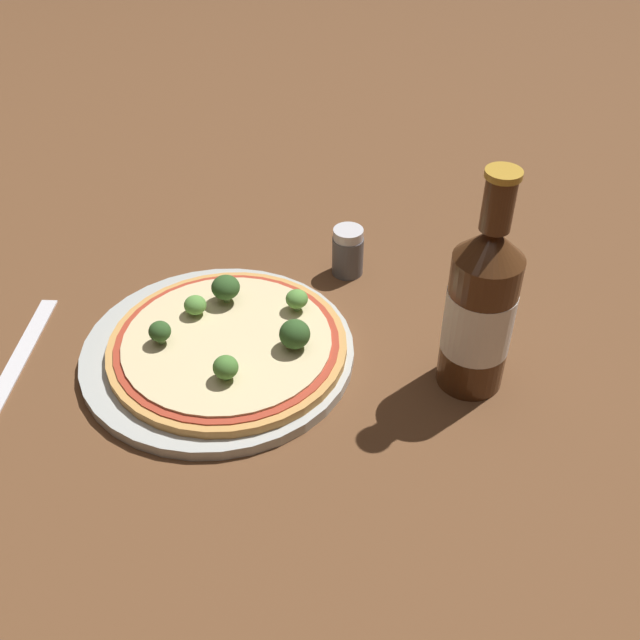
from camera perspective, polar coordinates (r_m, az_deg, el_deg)
The scene contains 12 objects.
ground_plane at distance 0.79m, azimuth -6.95°, elevation -2.91°, with size 3.00×3.00×0.00m, color brown.
plate at distance 0.79m, azimuth -7.66°, elevation -2.27°, with size 0.28×0.28×0.01m.
pizza at distance 0.77m, azimuth -7.40°, elevation -1.79°, with size 0.25×0.25×0.01m.
broccoli_floret_0 at distance 0.74m, azimuth -1.94°, elevation -1.09°, with size 0.03×0.03×0.03m.
broccoli_floret_1 at distance 0.81m, azimuth -7.20°, elevation 2.47°, with size 0.03×0.03×0.03m.
broccoli_floret_2 at distance 0.72m, azimuth -7.20°, elevation -3.61°, with size 0.02×0.02×0.03m.
broccoli_floret_3 at distance 0.80m, azimuth -9.49°, elevation 1.12°, with size 0.02×0.02×0.02m.
broccoli_floret_4 at distance 0.79m, azimuth -1.78°, elevation 1.60°, with size 0.02×0.02×0.02m.
broccoli_floret_5 at distance 0.77m, azimuth -12.10°, elevation -0.87°, with size 0.02×0.02×0.03m.
beer_bottle at distance 0.71m, azimuth 12.11°, elevation 0.85°, with size 0.07×0.07×0.23m.
pepper_shaker at distance 0.88m, azimuth 2.13°, elevation 5.23°, with size 0.04×0.04×0.06m.
fork at distance 0.84m, azimuth -21.89°, elevation -2.56°, with size 0.06×0.19×0.00m.
Camera 1 is at (0.24, -0.53, 0.53)m, focal length 42.00 mm.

